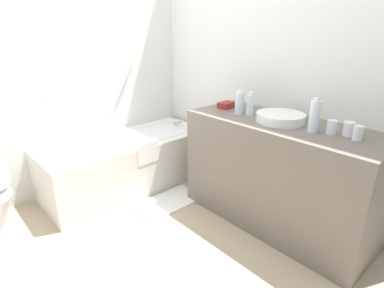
{
  "coord_description": "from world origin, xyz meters",
  "views": [
    {
      "loc": [
        -0.81,
        -1.61,
        1.5
      ],
      "look_at": [
        0.7,
        0.08,
        0.65
      ],
      "focal_mm": 28.85,
      "sensor_mm": 36.0,
      "label": 1
    }
  ],
  "objects_px": {
    "water_bottle_0": "(239,103)",
    "amenity_basket": "(227,105)",
    "drinking_glass_0": "(349,129)",
    "bathtub": "(128,160)",
    "drinking_glass_1": "(332,127)",
    "sink_faucet": "(295,113)",
    "water_bottle_1": "(315,116)",
    "drinking_glass_2": "(358,133)",
    "water_bottle_2": "(250,104)",
    "bath_mat": "(167,202)",
    "sink_basin": "(280,118)"
  },
  "relations": [
    {
      "from": "water_bottle_1",
      "to": "bath_mat",
      "type": "distance_m",
      "value": 1.49
    },
    {
      "from": "sink_faucet",
      "to": "bath_mat",
      "type": "distance_m",
      "value": 1.36
    },
    {
      "from": "water_bottle_1",
      "to": "drinking_glass_1",
      "type": "bearing_deg",
      "value": -64.85
    },
    {
      "from": "amenity_basket",
      "to": "bath_mat",
      "type": "height_order",
      "value": "amenity_basket"
    },
    {
      "from": "drinking_glass_0",
      "to": "drinking_glass_1",
      "type": "xyz_separation_m",
      "value": [
        -0.05,
        0.09,
        0.0
      ]
    },
    {
      "from": "bathtub",
      "to": "water_bottle_1",
      "type": "distance_m",
      "value": 1.81
    },
    {
      "from": "bath_mat",
      "to": "bathtub",
      "type": "bearing_deg",
      "value": 97.04
    },
    {
      "from": "drinking_glass_0",
      "to": "amenity_basket",
      "type": "xyz_separation_m",
      "value": [
        -0.03,
        1.03,
        -0.02
      ]
    },
    {
      "from": "bathtub",
      "to": "water_bottle_0",
      "type": "xyz_separation_m",
      "value": [
        0.51,
        -0.96,
        0.67
      ]
    },
    {
      "from": "water_bottle_0",
      "to": "amenity_basket",
      "type": "height_order",
      "value": "water_bottle_0"
    },
    {
      "from": "water_bottle_2",
      "to": "sink_basin",
      "type": "bearing_deg",
      "value": -86.17
    },
    {
      "from": "water_bottle_1",
      "to": "drinking_glass_0",
      "type": "distance_m",
      "value": 0.22
    },
    {
      "from": "amenity_basket",
      "to": "water_bottle_0",
      "type": "bearing_deg",
      "value": -109.28
    },
    {
      "from": "bathtub",
      "to": "amenity_basket",
      "type": "xyz_separation_m",
      "value": [
        0.58,
        -0.76,
        0.61
      ]
    },
    {
      "from": "water_bottle_2",
      "to": "drinking_glass_2",
      "type": "bearing_deg",
      "value": -88.29
    },
    {
      "from": "drinking_glass_2",
      "to": "amenity_basket",
      "type": "height_order",
      "value": "drinking_glass_2"
    },
    {
      "from": "sink_basin",
      "to": "water_bottle_2",
      "type": "relative_size",
      "value": 1.92
    },
    {
      "from": "sink_basin",
      "to": "sink_faucet",
      "type": "xyz_separation_m",
      "value": [
        0.2,
        -0.0,
        -0.0
      ]
    },
    {
      "from": "drinking_glass_0",
      "to": "amenity_basket",
      "type": "distance_m",
      "value": 1.03
    },
    {
      "from": "amenity_basket",
      "to": "water_bottle_1",
      "type": "bearing_deg",
      "value": -94.8
    },
    {
      "from": "bathtub",
      "to": "bath_mat",
      "type": "bearing_deg",
      "value": -82.96
    },
    {
      "from": "sink_faucet",
      "to": "water_bottle_2",
      "type": "bearing_deg",
      "value": 129.41
    },
    {
      "from": "drinking_glass_0",
      "to": "bathtub",
      "type": "bearing_deg",
      "value": 108.63
    },
    {
      "from": "water_bottle_0",
      "to": "water_bottle_1",
      "type": "bearing_deg",
      "value": -90.06
    },
    {
      "from": "drinking_glass_2",
      "to": "drinking_glass_1",
      "type": "bearing_deg",
      "value": 92.92
    },
    {
      "from": "bathtub",
      "to": "drinking_glass_1",
      "type": "xyz_separation_m",
      "value": [
        0.55,
        -1.7,
        0.63
      ]
    },
    {
      "from": "water_bottle_1",
      "to": "drinking_glass_2",
      "type": "distance_m",
      "value": 0.28
    },
    {
      "from": "bathtub",
      "to": "water_bottle_1",
      "type": "relative_size",
      "value": 7.05
    },
    {
      "from": "water_bottle_0",
      "to": "amenity_basket",
      "type": "relative_size",
      "value": 1.35
    },
    {
      "from": "bathtub",
      "to": "water_bottle_0",
      "type": "distance_m",
      "value": 1.27
    },
    {
      "from": "bathtub",
      "to": "water_bottle_2",
      "type": "height_order",
      "value": "bathtub"
    },
    {
      "from": "drinking_glass_1",
      "to": "water_bottle_1",
      "type": "bearing_deg",
      "value": 115.15
    },
    {
      "from": "water_bottle_1",
      "to": "drinking_glass_1",
      "type": "height_order",
      "value": "water_bottle_1"
    },
    {
      "from": "water_bottle_1",
      "to": "water_bottle_2",
      "type": "relative_size",
      "value": 1.25
    },
    {
      "from": "sink_faucet",
      "to": "drinking_glass_1",
      "type": "height_order",
      "value": "drinking_glass_1"
    },
    {
      "from": "sink_faucet",
      "to": "drinking_glass_2",
      "type": "distance_m",
      "value": 0.58
    },
    {
      "from": "drinking_glass_1",
      "to": "drinking_glass_2",
      "type": "height_order",
      "value": "drinking_glass_1"
    },
    {
      "from": "drinking_glass_0",
      "to": "bath_mat",
      "type": "relative_size",
      "value": 0.14
    },
    {
      "from": "water_bottle_0",
      "to": "water_bottle_1",
      "type": "relative_size",
      "value": 0.81
    },
    {
      "from": "sink_basin",
      "to": "drinking_glass_0",
      "type": "relative_size",
      "value": 3.92
    },
    {
      "from": "drinking_glass_2",
      "to": "water_bottle_1",
      "type": "bearing_deg",
      "value": 102.06
    },
    {
      "from": "drinking_glass_2",
      "to": "bathtub",
      "type": "bearing_deg",
      "value": 106.8
    },
    {
      "from": "sink_faucet",
      "to": "drinking_glass_2",
      "type": "height_order",
      "value": "drinking_glass_2"
    },
    {
      "from": "sink_faucet",
      "to": "water_bottle_1",
      "type": "xyz_separation_m",
      "value": [
        -0.25,
        -0.28,
        0.08
      ]
    },
    {
      "from": "water_bottle_1",
      "to": "bathtub",
      "type": "bearing_deg",
      "value": 107.56
    },
    {
      "from": "sink_basin",
      "to": "sink_faucet",
      "type": "distance_m",
      "value": 0.2
    },
    {
      "from": "sink_basin",
      "to": "water_bottle_2",
      "type": "distance_m",
      "value": 0.28
    },
    {
      "from": "water_bottle_0",
      "to": "drinking_glass_1",
      "type": "xyz_separation_m",
      "value": [
        0.05,
        -0.74,
        -0.04
      ]
    },
    {
      "from": "sink_faucet",
      "to": "water_bottle_2",
      "type": "distance_m",
      "value": 0.35
    },
    {
      "from": "water_bottle_0",
      "to": "drinking_glass_1",
      "type": "distance_m",
      "value": 0.74
    }
  ]
}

